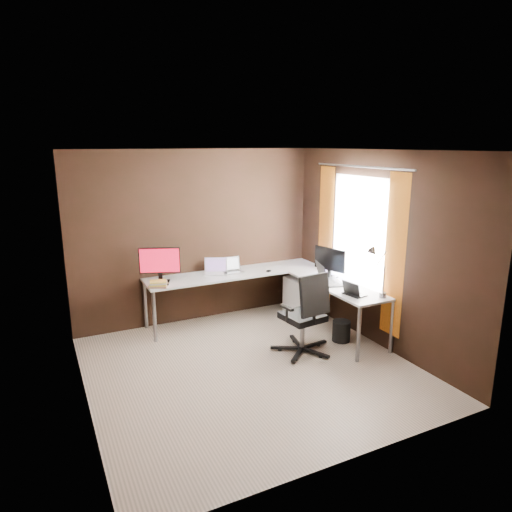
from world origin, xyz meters
The scene contains 15 objects.
room centered at (0.34, 0.07, 1.28)m, with size 3.60×3.60×2.50m.
desk centered at (0.84, 1.04, 0.68)m, with size 2.65×2.25×0.73m.
drawer_pedestal centered at (1.43, 1.15, 0.30)m, with size 0.42×0.50×0.60m, color white.
monitor_left centered at (-0.63, 1.52, 1.00)m, with size 0.53×0.25×0.48m.
monitor_right centered at (1.57, 0.68, 0.97)m, with size 0.20×0.50×0.43m.
laptop_white centered at (0.20, 1.58, 0.78)m, with size 0.39×0.34×0.22m.
laptop_silver centered at (0.43, 1.55, 0.78)m, with size 0.33×0.24×0.21m.
laptop_black_big centered at (1.37, 0.47, 0.79)m, with size 0.42×0.50×0.28m.
laptop_black_small centered at (1.37, -0.10, 0.77)m, with size 0.23×0.30×0.18m.
book_stack centered at (-0.72, 1.32, 0.77)m, with size 0.30×0.28×0.08m.
mouse_left centered at (-0.63, 1.30, 0.75)m, with size 0.09×0.06×0.04m, color black.
mouse_corner centered at (0.92, 1.30, 0.75)m, with size 0.09×0.05×0.03m, color black.
desk_lamp centered at (1.58, -0.26, 1.13)m, with size 0.20×0.23×0.63m.
office_chair centered at (0.79, 0.09, 0.31)m, with size 0.60×0.60×1.06m.
wastebasket centered at (1.43, 0.17, 0.14)m, with size 0.24×0.24×0.28m, color black.
Camera 1 is at (-2.09, -4.41, 2.57)m, focal length 32.00 mm.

